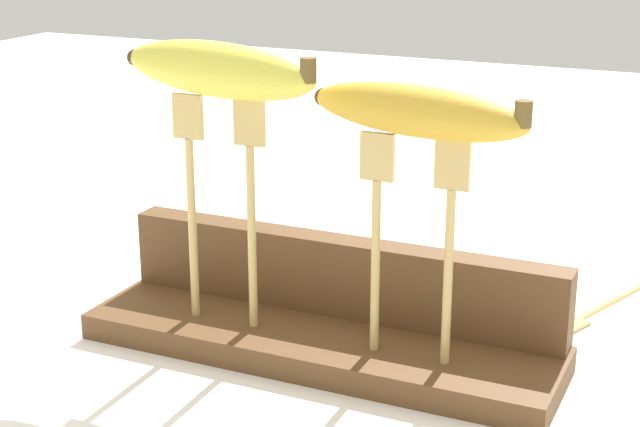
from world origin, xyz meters
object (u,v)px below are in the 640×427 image
object	(u,v)px
fork_stand_left	(220,191)
fork_fallen_near	(599,306)
banana_raised_left	(217,69)
banana_raised_right	(416,111)
fork_stand_right	(412,228)

from	to	relation	value
fork_stand_left	fork_fallen_near	bearing A→B (deg)	36.76
banana_raised_left	banana_raised_right	xyz separation A→B (m)	(0.16, 0.00, -0.02)
banana_raised_right	fork_stand_left	bearing A→B (deg)	-179.99
fork_stand_right	fork_fallen_near	world-z (taller)	fork_stand_right
fork_stand_left	banana_raised_right	bearing A→B (deg)	0.01
banana_raised_left	banana_raised_right	size ratio (longest dim) A/B	1.08
fork_stand_left	banana_raised_right	size ratio (longest dim) A/B	1.03
banana_raised_left	banana_raised_right	world-z (taller)	banana_raised_left
banana_raised_left	fork_fallen_near	xyz separation A→B (m)	(0.27, 0.20, -0.23)
fork_stand_left	banana_raised_left	distance (m)	0.10
fork_stand_right	banana_raised_right	bearing A→B (deg)	166.66
banana_raised_left	banana_raised_right	bearing A→B (deg)	0.00
fork_stand_left	fork_fallen_near	size ratio (longest dim) A/B	1.00
fork_stand_right	banana_raised_left	world-z (taller)	banana_raised_left
fork_stand_right	fork_fallen_near	distance (m)	0.26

